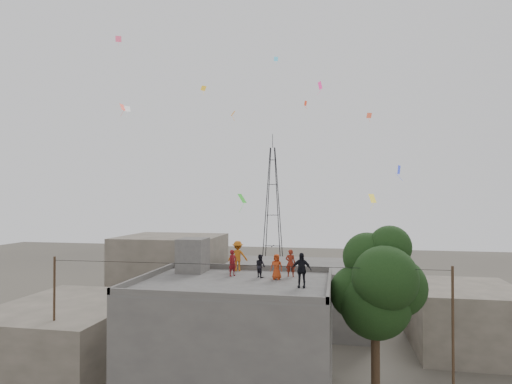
# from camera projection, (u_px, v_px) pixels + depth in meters

# --- Properties ---
(main_building) EXTENTS (10.00, 8.00, 6.10)m
(main_building) POSITION_uv_depth(u_px,v_px,m) (234.00, 340.00, 22.40)
(main_building) COLOR #504D4B
(main_building) RESTS_ON ground
(parapet) EXTENTS (10.00, 8.00, 0.30)m
(parapet) POSITION_uv_depth(u_px,v_px,m) (234.00, 279.00, 22.45)
(parapet) COLOR #504D4B
(parapet) RESTS_ON main_building
(stair_head_box) EXTENTS (1.60, 1.80, 2.00)m
(stair_head_box) POSITION_uv_depth(u_px,v_px,m) (193.00, 255.00, 25.62)
(stair_head_box) COLOR #504D4B
(stair_head_box) RESTS_ON main_building
(neighbor_west) EXTENTS (8.00, 10.00, 4.00)m
(neighbor_west) POSITION_uv_depth(u_px,v_px,m) (69.00, 336.00, 26.41)
(neighbor_west) COLOR #575044
(neighbor_west) RESTS_ON ground
(neighbor_north) EXTENTS (12.00, 9.00, 5.00)m
(neighbor_north) POSITION_uv_depth(u_px,v_px,m) (297.00, 294.00, 35.76)
(neighbor_north) COLOR #504D4B
(neighbor_north) RESTS_ON ground
(neighbor_northwest) EXTENTS (9.00, 8.00, 7.00)m
(neighbor_northwest) POSITION_uv_depth(u_px,v_px,m) (171.00, 273.00, 40.00)
(neighbor_northwest) COLOR #575044
(neighbor_northwest) RESTS_ON ground
(neighbor_east) EXTENTS (7.00, 8.00, 4.40)m
(neighbor_east) POSITION_uv_depth(u_px,v_px,m) (465.00, 318.00, 29.58)
(neighbor_east) COLOR #575044
(neighbor_east) RESTS_ON ground
(tree) EXTENTS (4.90, 4.60, 9.10)m
(tree) POSITION_uv_depth(u_px,v_px,m) (378.00, 285.00, 21.65)
(tree) COLOR black
(tree) RESTS_ON ground
(utility_line) EXTENTS (20.12, 0.62, 7.40)m
(utility_line) POSITION_uv_depth(u_px,v_px,m) (238.00, 333.00, 21.09)
(utility_line) COLOR black
(utility_line) RESTS_ON ground
(transmission_tower) EXTENTS (2.97, 2.97, 20.01)m
(transmission_tower) POSITION_uv_depth(u_px,v_px,m) (273.00, 208.00, 62.53)
(transmission_tower) COLOR black
(transmission_tower) RESTS_ON ground
(person_red_adult) EXTENTS (0.59, 0.41, 1.53)m
(person_red_adult) POSITION_uv_depth(u_px,v_px,m) (290.00, 263.00, 24.00)
(person_red_adult) COLOR maroon
(person_red_adult) RESTS_ON main_building
(person_orange_child) EXTENTS (0.71, 0.50, 1.37)m
(person_orange_child) POSITION_uv_depth(u_px,v_px,m) (277.00, 267.00, 23.17)
(person_orange_child) COLOR #AF3814
(person_orange_child) RESTS_ON main_building
(person_dark_child) EXTENTS (0.78, 0.78, 1.28)m
(person_dark_child) POSITION_uv_depth(u_px,v_px,m) (260.00, 266.00, 23.79)
(person_dark_child) COLOR black
(person_dark_child) RESTS_ON main_building
(person_dark_adult) EXTENTS (1.02, 0.45, 1.71)m
(person_dark_adult) POSITION_uv_depth(u_px,v_px,m) (301.00, 270.00, 21.07)
(person_dark_adult) COLOR black
(person_dark_adult) RESTS_ON main_building
(person_orange_adult) EXTENTS (1.23, 0.77, 1.81)m
(person_orange_adult) POSITION_uv_depth(u_px,v_px,m) (238.00, 256.00, 25.92)
(person_orange_adult) COLOR #B25C14
(person_orange_adult) RESTS_ON main_building
(person_red_child) EXTENTS (0.60, 0.64, 1.48)m
(person_red_child) POSITION_uv_depth(u_px,v_px,m) (233.00, 263.00, 24.23)
(person_red_child) COLOR maroon
(person_red_child) RESTS_ON main_building
(kites) EXTENTS (20.16, 15.67, 12.50)m
(kites) POSITION_uv_depth(u_px,v_px,m) (264.00, 118.00, 29.55)
(kites) COLOR red
(kites) RESTS_ON ground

